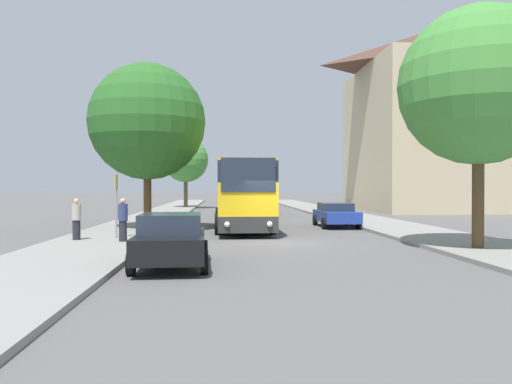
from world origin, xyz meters
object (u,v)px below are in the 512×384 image
Objects in this scene: bus_middle at (240,192)px; bus_stop_sign at (116,198)px; tree_right_near at (479,86)px; parked_car_left_curb at (171,240)px; parked_car_right_near at (336,214)px; bus_front at (242,194)px; pedestrian_waiting_far at (76,219)px; tree_left_near at (186,160)px; tree_left_far at (147,122)px; pedestrian_waiting_near at (123,220)px.

bus_stop_sign is at bearing -105.65° from bus_middle.
parked_car_left_curb is at bearing -165.67° from tree_right_near.
bus_front is at bearing 5.44° from parked_car_right_near.
tree_left_near is at bearing -171.54° from pedestrian_waiting_far.
pedestrian_waiting_far is at bearing 123.20° from parked_car_left_curb.
bus_front reaches higher than parked_car_left_curb.
bus_front is 1.44× the size of tree_right_near.
tree_left_near is at bearing 109.55° from tree_right_near.
tree_left_far is at bearing -90.14° from tree_left_near.
bus_stop_sign is 0.32× the size of tree_left_far.
pedestrian_waiting_far is at bearing -108.68° from bus_middle.
bus_front reaches higher than pedestrian_waiting_far.
bus_middle reaches higher than parked_car_right_near.
tree_right_near is at bearing -119.77° from pedestrian_waiting_near.
bus_middle is 21.46m from pedestrian_waiting_far.
tree_right_near is (12.60, -9.27, 0.15)m from tree_left_far.
bus_stop_sign is 0.37× the size of tree_left_near.
tree_right_near is at bearing 88.43° from pedestrian_waiting_far.
pedestrian_waiting_far is (-6.80, -6.79, -0.90)m from bus_front.
bus_stop_sign is at bearing 4.10° from pedestrian_waiting_near.
bus_middle reaches higher than bus_stop_sign.
tree_left_far reaches higher than parked_car_left_curb.
parked_car_left_curb is 0.96× the size of parked_car_right_near.
tree_right_near is (12.54, -35.31, 0.69)m from tree_left_near.
parked_car_left_curb is 2.49× the size of pedestrian_waiting_far.
pedestrian_waiting_far is (-4.32, 6.12, 0.19)m from parked_car_left_curb.
bus_middle is 2.59× the size of parked_car_right_near.
pedestrian_waiting_near is (-4.87, -7.46, -0.88)m from bus_front.
tree_left_near is at bearing -17.13° from pedestrian_waiting_near.
bus_middle is 6.61× the size of pedestrian_waiting_near.
parked_car_right_near is 0.59× the size of tree_left_near.
parked_car_right_near is at bearing 133.08° from pedestrian_waiting_far.
bus_front is 2.82× the size of parked_car_right_near.
tree_right_near reaches higher than parked_car_left_curb.
bus_middle is at bearing 69.82° from tree_left_far.
bus_middle reaches higher than pedestrian_waiting_far.
tree_left_far is (-2.40, 11.88, 4.78)m from parked_car_left_curb.
pedestrian_waiting_near is (-5.29, -20.86, -0.85)m from bus_middle.
pedestrian_waiting_near reaches higher than parked_car_left_curb.
tree_left_far is at bearing -16.91° from pedestrian_waiting_near.
parked_car_right_near is at bearing 102.90° from tree_right_near.
pedestrian_waiting_near is 32.72m from tree_left_near.
pedestrian_waiting_far is at bearing -93.58° from tree_left_near.
bus_stop_sign is 1.62× the size of pedestrian_waiting_far.
pedestrian_waiting_far is at bearing -135.49° from bus_front.
tree_left_far is at bearing 173.57° from pedestrian_waiting_far.
parked_car_right_near is 26.87m from tree_left_near.
bus_front reaches higher than parked_car_right_near.
parked_car_left_curb is 5.95m from pedestrian_waiting_near.
bus_front reaches higher than bus_middle.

